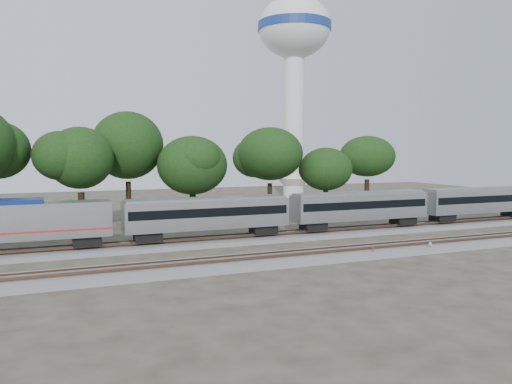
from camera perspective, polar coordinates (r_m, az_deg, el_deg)
ground at (r=46.77m, az=3.73°, el=-6.66°), size 160.00×160.00×0.00m
track_far at (r=52.09m, az=0.83°, el=-5.25°), size 160.00×5.00×0.73m
track_near at (r=43.24m, az=6.07°, el=-7.34°), size 160.00×5.00×0.73m
train at (r=68.99m, az=24.28°, el=-0.82°), size 121.53×2.95×4.35m
switch_stand_red at (r=45.00m, az=13.24°, el=-6.46°), size 0.28×0.15×0.92m
switch_stand_white at (r=48.36m, az=19.29°, el=-5.83°), size 0.29×0.05×0.92m
switch_lever at (r=44.43m, az=13.07°, el=-7.18°), size 0.54×0.37×0.30m
water_tower at (r=99.80m, az=4.40°, el=15.96°), size 14.02×14.02×38.80m
tree_2 at (r=59.39m, az=-19.46°, el=3.67°), size 8.58×8.58×12.10m
tree_3 at (r=65.37m, az=-14.47°, el=5.16°), size 10.09×10.09×14.22m
tree_4 at (r=62.25m, az=-7.28°, el=3.02°), size 7.58×7.58×10.68m
tree_5 at (r=69.12m, az=1.59°, el=4.36°), size 8.97×8.97×12.65m
tree_6 at (r=71.80m, az=7.99°, el=2.59°), size 6.77×6.77×9.54m
tree_7 at (r=85.21m, az=12.61°, el=3.98°), size 8.49×8.49×11.96m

